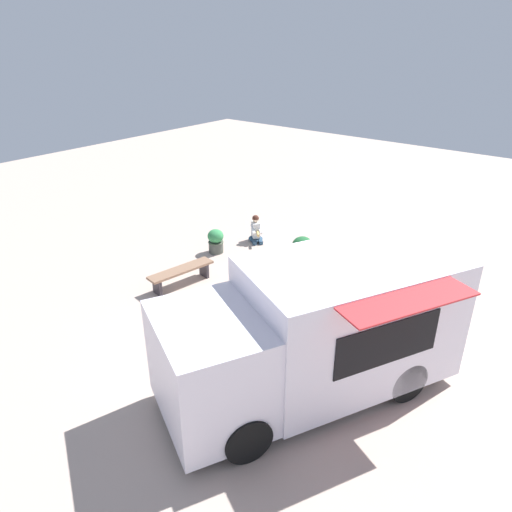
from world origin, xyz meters
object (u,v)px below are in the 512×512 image
object	(u,v)px
food_truck	(315,334)
plaza_bench	(181,273)
person_customer	(256,231)
planter_flowering_near	(302,251)
planter_flowering_far	(216,241)

from	to	relation	value
food_truck	plaza_bench	world-z (taller)	food_truck
person_customer	plaza_bench	distance (m)	3.43
food_truck	planter_flowering_near	distance (m)	5.13
food_truck	person_customer	world-z (taller)	food_truck
plaza_bench	planter_flowering_far	bearing A→B (deg)	108.53
food_truck	planter_flowering_near	size ratio (longest dim) A/B	6.72
planter_flowering_far	food_truck	bearing A→B (deg)	-30.55
food_truck	planter_flowering_far	world-z (taller)	food_truck
person_customer	planter_flowering_far	bearing A→B (deg)	-106.06
food_truck	plaza_bench	bearing A→B (deg)	166.07
planter_flowering_near	food_truck	bearing A→B (deg)	-54.08
food_truck	plaza_bench	xyz separation A→B (m)	(-4.75, 1.18, -0.82)
food_truck	planter_flowering_near	world-z (taller)	food_truck
planter_flowering_near	planter_flowering_far	xyz separation A→B (m)	(-2.45, -0.91, -0.04)
food_truck	planter_flowering_far	bearing A→B (deg)	149.45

